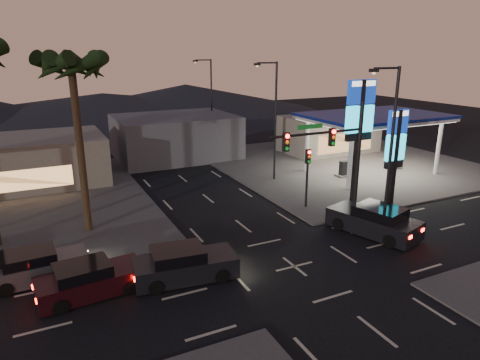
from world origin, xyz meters
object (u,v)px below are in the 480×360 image
pylon_sign_short (396,144)px  suv_station (375,221)px  car_lane_a_mid (89,280)px  car_lane_b_mid (18,267)px  pylon_sign_tall (360,119)px  traffic_signal_mast (335,154)px  car_lane_b_front (37,266)px  car_lane_a_front (184,264)px  gas_station (374,118)px

pylon_sign_short → suv_station: pylon_sign_short is taller
car_lane_a_mid → car_lane_b_mid: bearing=134.3°
car_lane_a_mid → car_lane_b_mid: 4.26m
pylon_sign_short → car_lane_b_mid: pylon_sign_short is taller
pylon_sign_tall → traffic_signal_mast: (-4.74, -3.51, -1.17)m
car_lane_b_mid → car_lane_b_front: bearing=-33.0°
car_lane_a_mid → car_lane_b_mid: car_lane_a_mid is taller
pylon_sign_tall → car_lane_a_front: bearing=-163.6°
car_lane_b_front → car_lane_a_front: bearing=-25.2°
pylon_sign_short → car_lane_a_front: (-16.58, -3.15, -3.88)m
pylon_sign_tall → car_lane_b_mid: (-21.38, -0.56, -5.77)m
car_lane_a_mid → car_lane_b_front: size_ratio=1.03×
car_lane_b_mid → suv_station: (19.55, -3.54, 0.23)m
traffic_signal_mast → car_lane_b_mid: 17.51m
traffic_signal_mast → car_lane_b_mid: bearing=169.9°
pylon_sign_short → car_lane_a_mid: bearing=-172.9°
gas_station → car_lane_a_mid: bearing=-158.7°
suv_station → pylon_sign_tall: bearing=66.0°
gas_station → pylon_sign_short: pylon_sign_short is taller
traffic_signal_mast → car_lane_a_mid: (-13.66, -0.10, -4.49)m
pylon_sign_short → car_lane_b_mid: size_ratio=1.69×
car_lane_b_front → pylon_sign_tall: bearing=3.1°
pylon_sign_tall → traffic_signal_mast: bearing=-143.5°
gas_station → suv_station: size_ratio=2.08×
car_lane_a_front → car_lane_a_mid: bearing=172.9°
gas_station → car_lane_a_front: bearing=-153.7°
traffic_signal_mast → car_lane_b_mid: (-16.64, 2.95, -4.61)m
car_lane_a_mid → gas_station: bearing=21.3°
gas_station → pylon_sign_tall: bearing=-139.1°
pylon_sign_short → traffic_signal_mast: (-7.24, -2.51, 0.57)m
traffic_signal_mast → car_lane_b_front: 16.60m
suv_station → car_lane_b_front: bearing=170.9°
pylon_sign_tall → car_lane_a_mid: 19.59m
pylon_sign_tall → car_lane_b_mid: 22.15m
car_lane_b_mid → suv_station: bearing=-10.3°
car_lane_b_front → suv_station: suv_station is taller
pylon_sign_tall → suv_station: pylon_sign_tall is taller
pylon_sign_short → car_lane_b_front: pylon_sign_short is taller
traffic_signal_mast → car_lane_a_front: size_ratio=1.51×
pylon_sign_tall → gas_station: bearing=40.9°
car_lane_a_front → car_lane_b_mid: size_ratio=1.28×
traffic_signal_mast → car_lane_b_front: (-15.80, 2.41, -4.50)m
pylon_sign_short → car_lane_b_front: size_ratio=1.44×
car_lane_a_front → suv_station: suv_station is taller
pylon_sign_short → car_lane_a_front: size_ratio=1.32×
traffic_signal_mast → car_lane_a_front: bearing=-176.1°
suv_station → car_lane_a_mid: bearing=178.3°
gas_station → car_lane_a_front: 24.44m
pylon_sign_tall → traffic_signal_mast: pylon_sign_tall is taller
traffic_signal_mast → car_lane_b_front: bearing=171.3°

